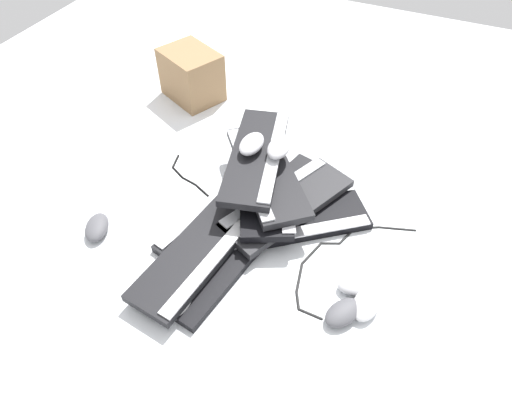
{
  "coord_description": "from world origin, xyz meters",
  "views": [
    {
      "loc": [
        0.34,
        -0.9,
        1.05
      ],
      "look_at": [
        -0.04,
        -0.07,
        0.07
      ],
      "focal_mm": 32.0,
      "sensor_mm": 36.0,
      "label": 1
    }
  ],
  "objects_px": {
    "mouse_0": "(177,304)",
    "mouse_4": "(343,313)",
    "mouse_6": "(366,304)",
    "mouse_3": "(252,144)",
    "keyboard_3": "(221,257)",
    "cardboard_box": "(192,75)",
    "keyboard_5": "(287,203)",
    "mouse_1": "(279,147)",
    "keyboard_0": "(295,221)",
    "keyboard_2": "(221,215)",
    "keyboard_6": "(265,184)",
    "keyboard_8": "(257,156)",
    "mouse_5": "(358,284)",
    "keyboard_7": "(266,171)",
    "keyboard_4": "(198,253)",
    "keyboard_1": "(280,202)",
    "mouse_2": "(97,227)"
  },
  "relations": [
    {
      "from": "mouse_1",
      "to": "mouse_2",
      "type": "relative_size",
      "value": 1.0
    },
    {
      "from": "mouse_3",
      "to": "mouse_0",
      "type": "bearing_deg",
      "value": -178.08
    },
    {
      "from": "keyboard_1",
      "to": "mouse_5",
      "type": "bearing_deg",
      "value": -33.01
    },
    {
      "from": "cardboard_box",
      "to": "keyboard_1",
      "type": "bearing_deg",
      "value": -37.37
    },
    {
      "from": "mouse_6",
      "to": "cardboard_box",
      "type": "distance_m",
      "value": 1.12
    },
    {
      "from": "mouse_6",
      "to": "keyboard_3",
      "type": "bearing_deg",
      "value": -80.86
    },
    {
      "from": "keyboard_7",
      "to": "keyboard_2",
      "type": "bearing_deg",
      "value": -119.46
    },
    {
      "from": "keyboard_8",
      "to": "mouse_3",
      "type": "relative_size",
      "value": 4.21
    },
    {
      "from": "keyboard_6",
      "to": "cardboard_box",
      "type": "height_order",
      "value": "cardboard_box"
    },
    {
      "from": "keyboard_3",
      "to": "cardboard_box",
      "type": "bearing_deg",
      "value": 124.86
    },
    {
      "from": "keyboard_7",
      "to": "mouse_4",
      "type": "xyz_separation_m",
      "value": [
        0.35,
        -0.32,
        -0.08
      ]
    },
    {
      "from": "keyboard_1",
      "to": "keyboard_2",
      "type": "relative_size",
      "value": 1.0
    },
    {
      "from": "mouse_6",
      "to": "mouse_3",
      "type": "bearing_deg",
      "value": -116.47
    },
    {
      "from": "keyboard_0",
      "to": "cardboard_box",
      "type": "xyz_separation_m",
      "value": [
        -0.62,
        0.48,
        0.08
      ]
    },
    {
      "from": "keyboard_3",
      "to": "mouse_2",
      "type": "xyz_separation_m",
      "value": [
        -0.38,
        -0.06,
        0.01
      ]
    },
    {
      "from": "mouse_2",
      "to": "cardboard_box",
      "type": "bearing_deg",
      "value": 160.97
    },
    {
      "from": "keyboard_1",
      "to": "cardboard_box",
      "type": "xyz_separation_m",
      "value": [
        -0.55,
        0.42,
        0.08
      ]
    },
    {
      "from": "keyboard_5",
      "to": "mouse_4",
      "type": "height_order",
      "value": "keyboard_5"
    },
    {
      "from": "keyboard_0",
      "to": "cardboard_box",
      "type": "bearing_deg",
      "value": 142.66
    },
    {
      "from": "cardboard_box",
      "to": "mouse_3",
      "type": "bearing_deg",
      "value": -40.66
    },
    {
      "from": "keyboard_8",
      "to": "cardboard_box",
      "type": "height_order",
      "value": "cardboard_box"
    },
    {
      "from": "mouse_2",
      "to": "mouse_3",
      "type": "distance_m",
      "value": 0.52
    },
    {
      "from": "mouse_0",
      "to": "keyboard_5",
      "type": "bearing_deg",
      "value": -10.73
    },
    {
      "from": "mouse_1",
      "to": "mouse_4",
      "type": "bearing_deg",
      "value": 39.31
    },
    {
      "from": "keyboard_5",
      "to": "mouse_1",
      "type": "xyz_separation_m",
      "value": [
        -0.07,
        0.09,
        0.13
      ]
    },
    {
      "from": "keyboard_4",
      "to": "mouse_5",
      "type": "bearing_deg",
      "value": 12.98
    },
    {
      "from": "keyboard_1",
      "to": "keyboard_7",
      "type": "bearing_deg",
      "value": 160.15
    },
    {
      "from": "keyboard_3",
      "to": "keyboard_7",
      "type": "xyz_separation_m",
      "value": [
        0.01,
        0.29,
        0.09
      ]
    },
    {
      "from": "mouse_5",
      "to": "cardboard_box",
      "type": "bearing_deg",
      "value": -69.78
    },
    {
      "from": "keyboard_4",
      "to": "mouse_1",
      "type": "height_order",
      "value": "mouse_1"
    },
    {
      "from": "keyboard_3",
      "to": "cardboard_box",
      "type": "height_order",
      "value": "cardboard_box"
    },
    {
      "from": "keyboard_6",
      "to": "mouse_2",
      "type": "bearing_deg",
      "value": -141.14
    },
    {
      "from": "keyboard_0",
      "to": "keyboard_4",
      "type": "bearing_deg",
      "value": -128.86
    },
    {
      "from": "keyboard_7",
      "to": "mouse_5",
      "type": "distance_m",
      "value": 0.44
    },
    {
      "from": "keyboard_0",
      "to": "keyboard_3",
      "type": "xyz_separation_m",
      "value": [
        -0.14,
        -0.21,
        0.0
      ]
    },
    {
      "from": "keyboard_8",
      "to": "mouse_5",
      "type": "height_order",
      "value": "keyboard_8"
    },
    {
      "from": "mouse_1",
      "to": "mouse_3",
      "type": "height_order",
      "value": "same"
    },
    {
      "from": "keyboard_1",
      "to": "keyboard_6",
      "type": "relative_size",
      "value": 1.0
    },
    {
      "from": "keyboard_7",
      "to": "mouse_3",
      "type": "relative_size",
      "value": 3.94
    },
    {
      "from": "cardboard_box",
      "to": "keyboard_4",
      "type": "bearing_deg",
      "value": -59.2
    },
    {
      "from": "keyboard_1",
      "to": "mouse_2",
      "type": "bearing_deg",
      "value": -144.29
    },
    {
      "from": "mouse_3",
      "to": "mouse_6",
      "type": "relative_size",
      "value": 1.0
    },
    {
      "from": "keyboard_7",
      "to": "cardboard_box",
      "type": "xyz_separation_m",
      "value": [
        -0.49,
        0.4,
        -0.01
      ]
    },
    {
      "from": "mouse_0",
      "to": "mouse_4",
      "type": "bearing_deg",
      "value": -62.43
    },
    {
      "from": "keyboard_2",
      "to": "keyboard_6",
      "type": "bearing_deg",
      "value": 53.63
    },
    {
      "from": "keyboard_5",
      "to": "mouse_5",
      "type": "relative_size",
      "value": 4.21
    },
    {
      "from": "mouse_5",
      "to": "keyboard_2",
      "type": "bearing_deg",
      "value": -43.15
    },
    {
      "from": "mouse_2",
      "to": "mouse_6",
      "type": "height_order",
      "value": "same"
    },
    {
      "from": "keyboard_5",
      "to": "mouse_6",
      "type": "distance_m",
      "value": 0.38
    },
    {
      "from": "keyboard_7",
      "to": "keyboard_5",
      "type": "bearing_deg",
      "value": -25.83
    }
  ]
}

